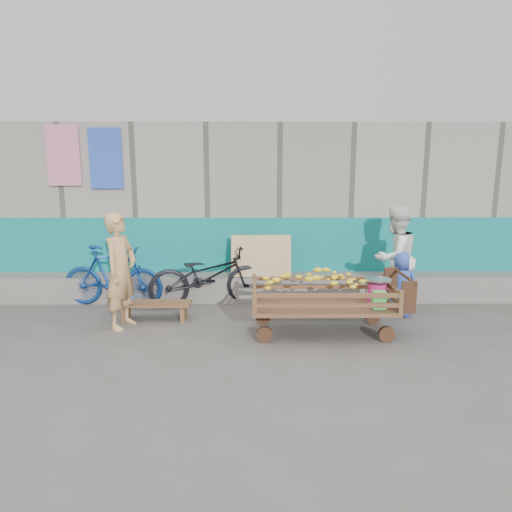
{
  "coord_description": "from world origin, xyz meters",
  "views": [
    {
      "loc": [
        0.16,
        -5.24,
        2.27
      ],
      "look_at": [
        0.21,
        1.2,
        1.0
      ],
      "focal_mm": 32.0,
      "sensor_mm": 36.0,
      "label": 1
    }
  ],
  "objects_px": {
    "bicycle_dark": "(208,276)",
    "bench": "(155,307)",
    "banana_cart": "(320,290)",
    "vendor_man": "(121,271)",
    "woman": "(395,258)",
    "child": "(401,284)",
    "bicycle_blue": "(113,276)"
  },
  "relations": [
    {
      "from": "bicycle_dark",
      "to": "bench",
      "type": "bearing_deg",
      "value": 121.25
    },
    {
      "from": "banana_cart",
      "to": "vendor_man",
      "type": "xyz_separation_m",
      "value": [
        -2.78,
        0.25,
        0.22
      ]
    },
    {
      "from": "woman",
      "to": "bench",
      "type": "bearing_deg",
      "value": -23.83
    },
    {
      "from": "child",
      "to": "banana_cart",
      "type": "bearing_deg",
      "value": 42.63
    },
    {
      "from": "bench",
      "to": "banana_cart",
      "type": "bearing_deg",
      "value": -13.22
    },
    {
      "from": "vendor_man",
      "to": "bicycle_blue",
      "type": "bearing_deg",
      "value": 40.81
    },
    {
      "from": "child",
      "to": "bicycle_dark",
      "type": "bearing_deg",
      "value": 3.97
    },
    {
      "from": "child",
      "to": "bicycle_dark",
      "type": "xyz_separation_m",
      "value": [
        -3.0,
        0.56,
        0.0
      ]
    },
    {
      "from": "child",
      "to": "bicycle_dark",
      "type": "relative_size",
      "value": 0.52
    },
    {
      "from": "bicycle_blue",
      "to": "woman",
      "type": "bearing_deg",
      "value": -85.45
    },
    {
      "from": "bicycle_blue",
      "to": "bench",
      "type": "bearing_deg",
      "value": -124.02
    },
    {
      "from": "bench",
      "to": "child",
      "type": "xyz_separation_m",
      "value": [
        3.74,
        0.16,
        0.3
      ]
    },
    {
      "from": "banana_cart",
      "to": "child",
      "type": "relative_size",
      "value": 2.11
    },
    {
      "from": "bicycle_dark",
      "to": "bicycle_blue",
      "type": "bearing_deg",
      "value": 77.38
    },
    {
      "from": "child",
      "to": "bicycle_blue",
      "type": "relative_size",
      "value": 0.59
    },
    {
      "from": "banana_cart",
      "to": "bicycle_blue",
      "type": "distance_m",
      "value": 3.46
    },
    {
      "from": "banana_cart",
      "to": "bicycle_dark",
      "type": "bearing_deg",
      "value": 142.29
    },
    {
      "from": "vendor_man",
      "to": "woman",
      "type": "xyz_separation_m",
      "value": [
        4.12,
        0.85,
        0.01
      ]
    },
    {
      "from": "bench",
      "to": "woman",
      "type": "height_order",
      "value": "woman"
    },
    {
      "from": "child",
      "to": "bicycle_blue",
      "type": "distance_m",
      "value": 4.6
    },
    {
      "from": "woman",
      "to": "child",
      "type": "relative_size",
      "value": 1.67
    },
    {
      "from": "bench",
      "to": "woman",
      "type": "distance_m",
      "value": 3.83
    },
    {
      "from": "woman",
      "to": "child",
      "type": "height_order",
      "value": "woman"
    },
    {
      "from": "woman",
      "to": "bicycle_blue",
      "type": "height_order",
      "value": "woman"
    },
    {
      "from": "woman",
      "to": "bicycle_blue",
      "type": "relative_size",
      "value": 0.99
    },
    {
      "from": "bench",
      "to": "bicycle_dark",
      "type": "distance_m",
      "value": 1.07
    },
    {
      "from": "bench",
      "to": "bicycle_dark",
      "type": "bearing_deg",
      "value": 44.22
    },
    {
      "from": "bicycle_blue",
      "to": "bicycle_dark",
      "type": "bearing_deg",
      "value": -82.97
    },
    {
      "from": "bench",
      "to": "child",
      "type": "bearing_deg",
      "value": 2.39
    },
    {
      "from": "banana_cart",
      "to": "bicycle_dark",
      "type": "xyz_separation_m",
      "value": [
        -1.66,
        1.28,
        -0.1
      ]
    },
    {
      "from": "bicycle_dark",
      "to": "vendor_man",
      "type": "bearing_deg",
      "value": 119.53
    },
    {
      "from": "bicycle_blue",
      "to": "banana_cart",
      "type": "bearing_deg",
      "value": -104.87
    }
  ]
}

